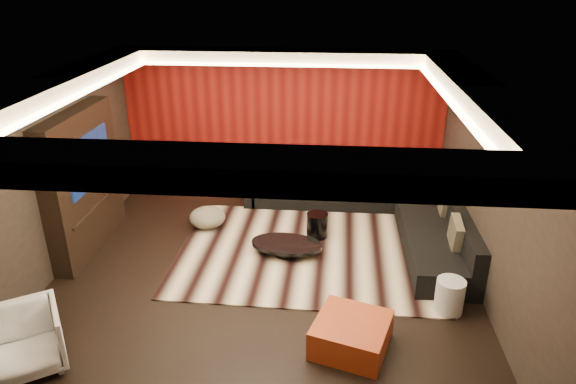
# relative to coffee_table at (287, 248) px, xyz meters

# --- Properties ---
(floor) EXTENTS (6.00, 6.00, 0.02)m
(floor) POSITION_rel_coffee_table_xyz_m (-0.28, -0.57, -0.12)
(floor) COLOR black
(floor) RESTS_ON ground
(ceiling) EXTENTS (6.00, 6.00, 0.02)m
(ceiling) POSITION_rel_coffee_table_xyz_m (-0.28, -0.57, 2.70)
(ceiling) COLOR silver
(ceiling) RESTS_ON ground
(wall_back) EXTENTS (6.00, 0.02, 2.80)m
(wall_back) POSITION_rel_coffee_table_xyz_m (-0.28, 2.44, 1.29)
(wall_back) COLOR black
(wall_back) RESTS_ON ground
(wall_left) EXTENTS (0.02, 6.00, 2.80)m
(wall_left) POSITION_rel_coffee_table_xyz_m (-3.29, -0.57, 1.29)
(wall_left) COLOR black
(wall_left) RESTS_ON ground
(wall_right) EXTENTS (0.02, 6.00, 2.80)m
(wall_right) POSITION_rel_coffee_table_xyz_m (2.73, -0.57, 1.29)
(wall_right) COLOR black
(wall_right) RESTS_ON ground
(red_feature_wall) EXTENTS (5.98, 0.05, 2.78)m
(red_feature_wall) POSITION_rel_coffee_table_xyz_m (-0.28, 2.40, 1.29)
(red_feature_wall) COLOR #6B0C0A
(red_feature_wall) RESTS_ON ground
(soffit_back) EXTENTS (6.00, 0.60, 0.22)m
(soffit_back) POSITION_rel_coffee_table_xyz_m (-0.28, 2.13, 2.58)
(soffit_back) COLOR silver
(soffit_back) RESTS_ON ground
(soffit_front) EXTENTS (6.00, 0.60, 0.22)m
(soffit_front) POSITION_rel_coffee_table_xyz_m (-0.28, -3.27, 2.58)
(soffit_front) COLOR silver
(soffit_front) RESTS_ON ground
(soffit_left) EXTENTS (0.60, 4.80, 0.22)m
(soffit_left) POSITION_rel_coffee_table_xyz_m (-2.98, -0.57, 2.58)
(soffit_left) COLOR silver
(soffit_left) RESTS_ON ground
(soffit_right) EXTENTS (0.60, 4.80, 0.22)m
(soffit_right) POSITION_rel_coffee_table_xyz_m (2.42, -0.57, 2.58)
(soffit_right) COLOR silver
(soffit_right) RESTS_ON ground
(cove_back) EXTENTS (4.80, 0.08, 0.04)m
(cove_back) POSITION_rel_coffee_table_xyz_m (-0.28, 1.79, 2.49)
(cove_back) COLOR #FFD899
(cove_back) RESTS_ON ground
(cove_front) EXTENTS (4.80, 0.08, 0.04)m
(cove_front) POSITION_rel_coffee_table_xyz_m (-0.28, -2.93, 2.49)
(cove_front) COLOR #FFD899
(cove_front) RESTS_ON ground
(cove_left) EXTENTS (0.08, 4.80, 0.04)m
(cove_left) POSITION_rel_coffee_table_xyz_m (-2.64, -0.57, 2.49)
(cove_left) COLOR #FFD899
(cove_left) RESTS_ON ground
(cove_right) EXTENTS (0.08, 4.80, 0.04)m
(cove_right) POSITION_rel_coffee_table_xyz_m (2.08, -0.57, 2.49)
(cove_right) COLOR #FFD899
(cove_right) RESTS_ON ground
(tv_surround) EXTENTS (0.30, 2.00, 2.20)m
(tv_surround) POSITION_rel_coffee_table_xyz_m (-3.13, 0.03, 0.99)
(tv_surround) COLOR black
(tv_surround) RESTS_ON ground
(tv_screen) EXTENTS (0.04, 1.30, 0.80)m
(tv_screen) POSITION_rel_coffee_table_xyz_m (-2.97, 0.03, 1.34)
(tv_screen) COLOR black
(tv_screen) RESTS_ON ground
(tv_shelf) EXTENTS (0.04, 1.60, 0.04)m
(tv_shelf) POSITION_rel_coffee_table_xyz_m (-2.97, 0.03, 0.59)
(tv_shelf) COLOR black
(tv_shelf) RESTS_ON ground
(rug) EXTENTS (4.06, 3.09, 0.02)m
(rug) POSITION_rel_coffee_table_xyz_m (0.32, 0.09, -0.10)
(rug) COLOR beige
(rug) RESTS_ON floor
(coffee_table) EXTENTS (1.23, 1.23, 0.19)m
(coffee_table) POSITION_rel_coffee_table_xyz_m (0.00, 0.00, 0.00)
(coffee_table) COLOR black
(coffee_table) RESTS_ON rug
(drum_stool) EXTENTS (0.45, 0.45, 0.41)m
(drum_stool) POSITION_rel_coffee_table_xyz_m (0.45, 0.60, 0.11)
(drum_stool) COLOR black
(drum_stool) RESTS_ON rug
(striped_pouf) EXTENTS (0.67, 0.67, 0.34)m
(striped_pouf) POSITION_rel_coffee_table_xyz_m (-1.43, 0.79, 0.08)
(striped_pouf) COLOR beige
(striped_pouf) RESTS_ON rug
(white_side_table) EXTENTS (0.43, 0.43, 0.46)m
(white_side_table) POSITION_rel_coffee_table_xyz_m (2.22, -1.25, 0.12)
(white_side_table) COLOR silver
(white_side_table) RESTS_ON floor
(orange_ottoman) EXTENTS (1.03, 1.03, 0.37)m
(orange_ottoman) POSITION_rel_coffee_table_xyz_m (0.94, -2.06, 0.07)
(orange_ottoman) COLOR maroon
(orange_ottoman) RESTS_ON floor
(armchair) EXTENTS (1.06, 1.07, 0.71)m
(armchair) POSITION_rel_coffee_table_xyz_m (-2.65, -2.68, 0.24)
(armchair) COLOR white
(armchair) RESTS_ON floor
(sectional_sofa) EXTENTS (3.65, 3.50, 0.75)m
(sectional_sofa) POSITION_rel_coffee_table_xyz_m (1.45, 1.30, 0.15)
(sectional_sofa) COLOR black
(sectional_sofa) RESTS_ON floor
(throw_pillows) EXTENTS (0.68, 2.42, 0.50)m
(throw_pillows) POSITION_rel_coffee_table_xyz_m (2.35, 0.81, 0.51)
(throw_pillows) COLOR tan
(throw_pillows) RESTS_ON sectional_sofa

